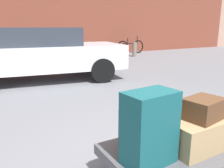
{
  "coord_description": "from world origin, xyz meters",
  "views": [
    {
      "loc": [
        -1.46,
        -1.42,
        1.43
      ],
      "look_at": [
        0.0,
        1.2,
        0.69
      ],
      "focal_mm": 37.07,
      "sensor_mm": 36.0,
      "label": 1
    }
  ],
  "objects_px": {
    "parked_car": "(40,53)",
    "bicycle_leaning": "(131,47)",
    "bollard_kerb_near": "(83,52)",
    "duffel_bag_tan_front_right": "(201,133)",
    "suitcase_teal_front_left": "(150,128)",
    "bollard_kerb_far": "(135,49)",
    "duffel_bag_olive_rear_left": "(152,126)",
    "luggage_cart": "(174,154)",
    "duffel_bag_brown_topmost_pile": "(203,109)",
    "bollard_kerb_mid": "(111,51)"
  },
  "relations": [
    {
      "from": "luggage_cart",
      "to": "bicycle_leaning",
      "type": "xyz_separation_m",
      "value": [
        5.69,
        9.32,
        0.1
      ]
    },
    {
      "from": "parked_car",
      "to": "bollard_kerb_mid",
      "type": "relative_size",
      "value": 6.37
    },
    {
      "from": "luggage_cart",
      "to": "bollard_kerb_near",
      "type": "distance_m",
      "value": 8.44
    },
    {
      "from": "duffel_bag_tan_front_right",
      "to": "bollard_kerb_far",
      "type": "height_order",
      "value": "bollard_kerb_far"
    },
    {
      "from": "bollard_kerb_far",
      "to": "bollard_kerb_near",
      "type": "bearing_deg",
      "value": 180.0
    },
    {
      "from": "bollard_kerb_mid",
      "to": "duffel_bag_tan_front_right",
      "type": "bearing_deg",
      "value": -113.53
    },
    {
      "from": "parked_car",
      "to": "bollard_kerb_mid",
      "type": "xyz_separation_m",
      "value": [
        3.9,
        3.1,
        -0.41
      ]
    },
    {
      "from": "duffel_bag_brown_topmost_pile",
      "to": "duffel_bag_tan_front_right",
      "type": "bearing_deg",
      "value": -99.8
    },
    {
      "from": "duffel_bag_olive_rear_left",
      "to": "bollard_kerb_mid",
      "type": "height_order",
      "value": "bollard_kerb_mid"
    },
    {
      "from": "duffel_bag_tan_front_right",
      "to": "bollard_kerb_near",
      "type": "xyz_separation_m",
      "value": [
        2.15,
        8.21,
        -0.13
      ]
    },
    {
      "from": "suitcase_teal_front_left",
      "to": "bollard_kerb_far",
      "type": "distance_m",
      "value": 9.85
    },
    {
      "from": "suitcase_teal_front_left",
      "to": "bicycle_leaning",
      "type": "bearing_deg",
      "value": 51.7
    },
    {
      "from": "bollard_kerb_mid",
      "to": "bollard_kerb_far",
      "type": "relative_size",
      "value": 1.0
    },
    {
      "from": "duffel_bag_olive_rear_left",
      "to": "parked_car",
      "type": "relative_size",
      "value": 0.12
    },
    {
      "from": "bollard_kerb_far",
      "to": "duffel_bag_olive_rear_left",
      "type": "bearing_deg",
      "value": -123.54
    },
    {
      "from": "luggage_cart",
      "to": "bollard_kerb_mid",
      "type": "height_order",
      "value": "bollard_kerb_mid"
    },
    {
      "from": "duffel_bag_tan_front_right",
      "to": "suitcase_teal_front_left",
      "type": "xyz_separation_m",
      "value": [
        -0.58,
        0.03,
        0.16
      ]
    },
    {
      "from": "parked_car",
      "to": "bollard_kerb_mid",
      "type": "bearing_deg",
      "value": 38.53
    },
    {
      "from": "suitcase_teal_front_left",
      "to": "bollard_kerb_far",
      "type": "height_order",
      "value": "suitcase_teal_front_left"
    },
    {
      "from": "duffel_bag_olive_rear_left",
      "to": "bollard_kerb_mid",
      "type": "distance_m",
      "value": 8.82
    },
    {
      "from": "duffel_bag_tan_front_right",
      "to": "bollard_kerb_far",
      "type": "distance_m",
      "value": 9.56
    },
    {
      "from": "duffel_bag_brown_topmost_pile",
      "to": "parked_car",
      "type": "distance_m",
      "value": 5.12
    },
    {
      "from": "luggage_cart",
      "to": "duffel_bag_brown_topmost_pile",
      "type": "distance_m",
      "value": 0.51
    },
    {
      "from": "luggage_cart",
      "to": "duffel_bag_olive_rear_left",
      "type": "bearing_deg",
      "value": 121.59
    },
    {
      "from": "bicycle_leaning",
      "to": "bollard_kerb_near",
      "type": "distance_m",
      "value": 3.55
    },
    {
      "from": "duffel_bag_tan_front_right",
      "to": "duffel_bag_olive_rear_left",
      "type": "distance_m",
      "value": 0.45
    },
    {
      "from": "luggage_cart",
      "to": "bollard_kerb_mid",
      "type": "relative_size",
      "value": 1.78
    },
    {
      "from": "bicycle_leaning",
      "to": "bollard_kerb_far",
      "type": "relative_size",
      "value": 2.48
    },
    {
      "from": "bicycle_leaning",
      "to": "bollard_kerb_near",
      "type": "relative_size",
      "value": 2.48
    },
    {
      "from": "luggage_cart",
      "to": "suitcase_teal_front_left",
      "type": "distance_m",
      "value": 0.53
    },
    {
      "from": "duffel_bag_olive_rear_left",
      "to": "bollard_kerb_near",
      "type": "distance_m",
      "value": 8.29
    },
    {
      "from": "duffel_bag_tan_front_right",
      "to": "suitcase_teal_front_left",
      "type": "bearing_deg",
      "value": 176.09
    },
    {
      "from": "parked_car",
      "to": "bicycle_leaning",
      "type": "bearing_deg",
      "value": 36.71
    },
    {
      "from": "bollard_kerb_near",
      "to": "suitcase_teal_front_left",
      "type": "bearing_deg",
      "value": -108.44
    },
    {
      "from": "parked_car",
      "to": "bollard_kerb_far",
      "type": "xyz_separation_m",
      "value": [
        5.23,
        3.1,
        -0.41
      ]
    },
    {
      "from": "duffel_bag_tan_front_right",
      "to": "suitcase_teal_front_left",
      "type": "relative_size",
      "value": 1.11
    },
    {
      "from": "bicycle_leaning",
      "to": "duffel_bag_tan_front_right",
      "type": "bearing_deg",
      "value": -120.14
    },
    {
      "from": "luggage_cart",
      "to": "bollard_kerb_mid",
      "type": "bearing_deg",
      "value": 64.94
    },
    {
      "from": "bollard_kerb_near",
      "to": "duffel_bag_brown_topmost_pile",
      "type": "bearing_deg",
      "value": -104.65
    },
    {
      "from": "duffel_bag_olive_rear_left",
      "to": "duffel_bag_brown_topmost_pile",
      "type": "bearing_deg",
      "value": -50.99
    },
    {
      "from": "bollard_kerb_mid",
      "to": "bollard_kerb_near",
      "type": "bearing_deg",
      "value": 180.0
    },
    {
      "from": "bicycle_leaning",
      "to": "suitcase_teal_front_left",
      "type": "bearing_deg",
      "value": -122.8
    },
    {
      "from": "duffel_bag_tan_front_right",
      "to": "parked_car",
      "type": "xyz_separation_m",
      "value": [
        -0.32,
        5.11,
        0.28
      ]
    },
    {
      "from": "luggage_cart",
      "to": "bollard_kerb_far",
      "type": "relative_size",
      "value": 1.78
    },
    {
      "from": "luggage_cart",
      "to": "parked_car",
      "type": "bearing_deg",
      "value": 91.25
    },
    {
      "from": "duffel_bag_olive_rear_left",
      "to": "suitcase_teal_front_left",
      "type": "relative_size",
      "value": 0.9
    },
    {
      "from": "duffel_bag_tan_front_right",
      "to": "bollard_kerb_near",
      "type": "relative_size",
      "value": 0.95
    },
    {
      "from": "parked_car",
      "to": "bicycle_leaning",
      "type": "relative_size",
      "value": 2.56
    },
    {
      "from": "duffel_bag_olive_rear_left",
      "to": "parked_car",
      "type": "xyz_separation_m",
      "value": [
        0.01,
        4.8,
        0.25
      ]
    },
    {
      "from": "luggage_cart",
      "to": "duffel_bag_tan_front_right",
      "type": "relative_size",
      "value": 1.88
    }
  ]
}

